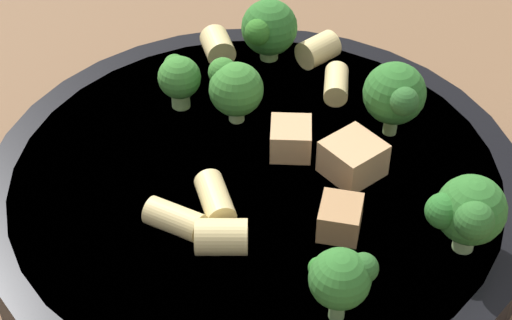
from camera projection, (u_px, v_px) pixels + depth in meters
The scene contains 17 objects.
ground_plane at pixel (256, 218), 0.46m from camera, with size 2.00×2.00×0.00m, color brown.
pasta_bowl at pixel (256, 193), 0.45m from camera, with size 0.28×0.28×0.03m.
broccoli_floret_0 at pixel (396, 94), 0.45m from camera, with size 0.03×0.04×0.04m.
broccoli_floret_1 at pixel (234, 88), 0.46m from camera, with size 0.03×0.03×0.04m.
broccoli_floret_2 at pixel (268, 27), 0.50m from camera, with size 0.03×0.04×0.04m.
broccoli_floret_3 at pixel (468, 212), 0.38m from camera, with size 0.04×0.04×0.04m.
broccoli_floret_4 at pixel (179, 77), 0.47m from camera, with size 0.02×0.02×0.03m.
broccoli_floret_5 at pixel (341, 277), 0.35m from camera, with size 0.03×0.03×0.04m.
rigatoni_0 at pixel (218, 46), 0.51m from camera, with size 0.02×0.02×0.02m, color #E0C67F.
rigatoni_1 at pixel (336, 84), 0.49m from camera, with size 0.01×0.01×0.03m, color #E0C67F.
rigatoni_2 at pixel (175, 219), 0.40m from camera, with size 0.01×0.01×0.03m, color #E0C67F.
rigatoni_3 at pixel (318, 50), 0.51m from camera, with size 0.02×0.02×0.02m, color #E0C67F.
rigatoni_4 at pixel (215, 199), 0.41m from camera, with size 0.01×0.01×0.03m, color #E0C67F.
rigatoni_5 at pixel (221, 237), 0.39m from camera, with size 0.02×0.02×0.02m, color #E0C67F.
chicken_chunk_0 at pixel (353, 158), 0.43m from camera, with size 0.03×0.03×0.02m, color tan.
chicken_chunk_1 at pixel (291, 139), 0.45m from camera, with size 0.02×0.02×0.02m, color tan.
chicken_chunk_2 at pixel (340, 218), 0.40m from camera, with size 0.02×0.02×0.02m, color #A87A4C.
Camera 1 is at (0.14, -0.30, 0.33)m, focal length 60.00 mm.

